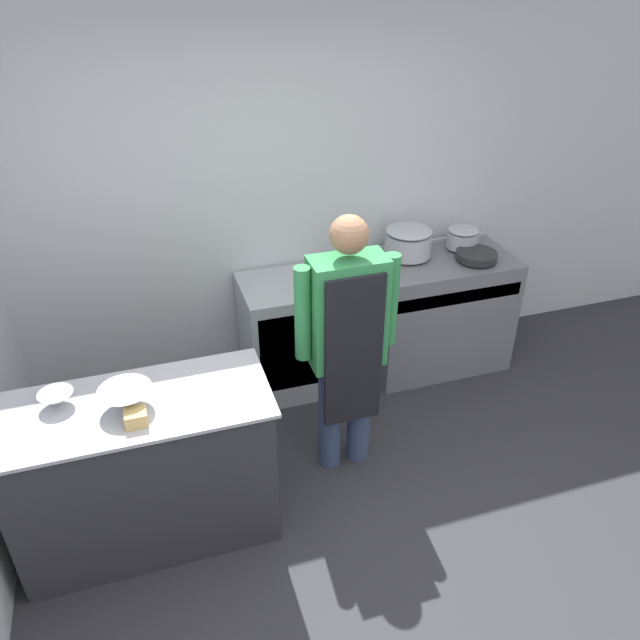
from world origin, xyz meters
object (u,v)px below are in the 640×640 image
object	(u,v)px
plastic_tub	(136,417)
sauce_pot	(463,237)
stove	(437,311)
saute_pan	(477,255)
person_cook	(347,336)
fridge_unit	(286,336)
mixing_bowl	(126,398)
stock_pot	(408,241)

from	to	relation	value
plastic_tub	sauce_pot	xyz separation A→B (m)	(2.43, 1.29, 0.05)
stove	plastic_tub	world-z (taller)	plastic_tub
saute_pan	person_cook	bearing A→B (deg)	-149.70
fridge_unit	sauce_pot	world-z (taller)	sauce_pot
person_cook	stove	bearing A→B (deg)	38.75
mixing_bowl	stove	bearing A→B (deg)	25.04
fridge_unit	stock_pot	size ratio (longest dim) A/B	2.51
sauce_pot	mixing_bowl	bearing A→B (deg)	-154.75
stove	sauce_pot	xyz separation A→B (m)	(0.21, 0.11, 0.54)
fridge_unit	mixing_bowl	bearing A→B (deg)	-134.48
mixing_bowl	saute_pan	world-z (taller)	mixing_bowl
plastic_tub	saute_pan	xyz separation A→B (m)	(2.43, 1.08, -0.00)
fridge_unit	stove	bearing A→B (deg)	-2.36
mixing_bowl	saute_pan	distance (m)	2.64
stove	saute_pan	size ratio (longest dim) A/B	3.52
saute_pan	sauce_pot	world-z (taller)	sauce_pot
fridge_unit	saute_pan	size ratio (longest dim) A/B	2.87
stove	person_cook	xyz separation A→B (m)	(-1.04, -0.83, 0.49)
fridge_unit	plastic_tub	world-z (taller)	plastic_tub
stove	mixing_bowl	size ratio (longest dim) A/B	3.96
stove	plastic_tub	bearing A→B (deg)	-151.92
stove	plastic_tub	distance (m)	2.56
stove	person_cook	size ratio (longest dim) A/B	0.62
stove	person_cook	distance (m)	1.42
stove	fridge_unit	xyz separation A→B (m)	(-1.17, 0.05, -0.02)
fridge_unit	person_cook	world-z (taller)	person_cook
stock_pot	mixing_bowl	bearing A→B (deg)	-150.13
saute_pan	sauce_pot	bearing A→B (deg)	90.00
stock_pot	saute_pan	world-z (taller)	stock_pot
mixing_bowl	stock_pot	world-z (taller)	stock_pot
person_cook	stock_pot	size ratio (longest dim) A/B	4.95
mixing_bowl	stock_pot	size ratio (longest dim) A/B	0.78
sauce_pot	saute_pan	bearing A→B (deg)	-90.00
person_cook	plastic_tub	xyz separation A→B (m)	(-1.18, -0.35, -0.00)
stock_pot	sauce_pot	distance (m)	0.44
sauce_pot	stock_pot	bearing A→B (deg)	180.00
person_cook	mixing_bowl	bearing A→B (deg)	-169.72
fridge_unit	mixing_bowl	xyz separation A→B (m)	(-1.08, -1.10, 0.53)
mixing_bowl	stock_pot	distance (m)	2.33
plastic_tub	saute_pan	world-z (taller)	plastic_tub
stock_pot	saute_pan	distance (m)	0.50
stove	sauce_pot	size ratio (longest dim) A/B	4.46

